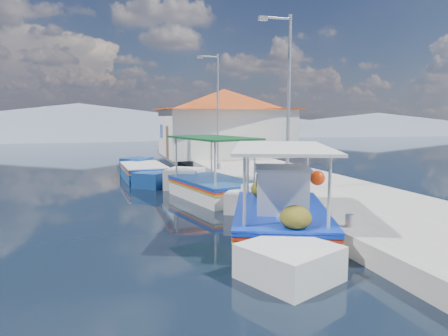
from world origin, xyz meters
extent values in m
plane|color=black|center=(0.00, 0.00, 0.00)|extent=(160.00, 160.00, 0.00)
cube|color=#AEACA3|center=(5.90, 6.00, 0.25)|extent=(5.00, 44.00, 0.50)
cylinder|color=#A5A8AD|center=(3.80, -3.00, 0.65)|extent=(0.20, 0.20, 0.30)
cylinder|color=#A5A8AD|center=(3.80, 2.00, 0.65)|extent=(0.20, 0.20, 0.30)
cylinder|color=#A5A8AD|center=(3.80, 8.00, 0.65)|extent=(0.20, 0.20, 0.30)
cylinder|color=#A5A8AD|center=(3.80, 14.00, 0.65)|extent=(0.20, 0.20, 0.30)
cube|color=silver|center=(2.64, -1.72, 0.22)|extent=(3.60, 4.81, 0.94)
cube|color=silver|center=(1.60, 0.94, 0.34)|extent=(2.08, 2.08, 1.04)
cube|color=silver|center=(3.64, -4.30, 0.22)|extent=(2.02, 2.02, 0.89)
cube|color=#0D2FB2|center=(2.64, -1.72, 0.66)|extent=(3.71, 4.96, 0.06)
cube|color=red|center=(2.64, -1.72, 0.58)|extent=(3.71, 4.96, 0.05)
cube|color=gold|center=(2.64, -1.72, 0.51)|extent=(3.71, 4.96, 0.04)
cube|color=#0D2FB2|center=(2.64, -1.72, 0.73)|extent=(3.71, 4.92, 0.05)
cube|color=brown|center=(2.64, -1.72, 0.70)|extent=(3.40, 4.67, 0.05)
cube|color=silver|center=(2.74, -2.00, 1.24)|extent=(1.59, 1.64, 1.09)
cube|color=silver|center=(2.74, -2.00, 1.81)|extent=(1.73, 1.77, 0.06)
cylinder|color=beige|center=(1.17, -0.35, 1.49)|extent=(0.07, 0.07, 1.59)
cylinder|color=beige|center=(2.80, 0.28, 1.49)|extent=(0.07, 0.07, 1.59)
cylinder|color=beige|center=(2.48, -3.73, 1.49)|extent=(0.07, 0.07, 1.59)
cylinder|color=beige|center=(4.11, -3.09, 1.49)|extent=(0.07, 0.07, 1.59)
cube|color=silver|center=(2.64, -1.72, 2.29)|extent=(3.70, 4.85, 0.07)
ellipsoid|color=#4E4E14|center=(1.76, -0.57, 0.98)|extent=(0.76, 0.83, 0.57)
ellipsoid|color=#4E4E14|center=(2.23, 0.15, 0.93)|extent=(0.64, 0.70, 0.48)
ellipsoid|color=#4E4E14|center=(3.47, -3.32, 0.95)|extent=(0.68, 0.74, 0.51)
sphere|color=red|center=(3.35, -0.81, 1.44)|extent=(0.40, 0.40, 0.40)
cube|color=silver|center=(2.27, 3.45, 0.22)|extent=(2.82, 4.07, 0.94)
cube|color=silver|center=(2.87, 5.86, 0.34)|extent=(1.96, 1.96, 1.04)
cube|color=silver|center=(1.68, 1.12, 0.22)|extent=(1.91, 1.91, 0.89)
cube|color=#0D2FB2|center=(2.27, 3.45, 0.66)|extent=(2.91, 4.19, 0.06)
cube|color=red|center=(2.27, 3.45, 0.58)|extent=(2.91, 4.19, 0.05)
cube|color=gold|center=(2.27, 3.45, 0.51)|extent=(2.91, 4.19, 0.04)
cube|color=navy|center=(2.27, 3.45, 0.72)|extent=(2.92, 4.16, 0.05)
cube|color=brown|center=(2.27, 3.45, 0.70)|extent=(2.65, 3.96, 0.05)
cylinder|color=beige|center=(1.87, 5.15, 1.49)|extent=(0.07, 0.07, 1.59)
cylinder|color=beige|center=(3.41, 4.76, 1.49)|extent=(0.07, 0.07, 1.59)
cylinder|color=beige|center=(1.12, 2.14, 1.49)|extent=(0.07, 0.07, 1.59)
cylinder|color=beige|center=(2.66, 1.75, 1.49)|extent=(0.07, 0.07, 1.59)
cube|color=#0D431E|center=(2.27, 3.45, 2.28)|extent=(2.92, 4.09, 0.07)
cube|color=navy|center=(0.22, 8.83, 0.22)|extent=(2.01, 3.54, 0.96)
cube|color=navy|center=(0.35, 11.12, 0.34)|extent=(1.84, 1.84, 1.06)
cube|color=navy|center=(0.09, 6.61, 0.22)|extent=(1.79, 1.79, 0.91)
cube|color=#0D2FB2|center=(0.22, 8.83, 0.67)|extent=(2.07, 3.64, 0.06)
cube|color=red|center=(0.22, 8.83, 0.58)|extent=(2.07, 3.64, 0.05)
cube|color=gold|center=(0.22, 8.83, 0.51)|extent=(2.07, 3.64, 0.04)
cube|color=silver|center=(0.22, 8.83, 0.74)|extent=(2.09, 3.61, 0.05)
cube|color=brown|center=(0.22, 8.83, 0.71)|extent=(1.86, 3.46, 0.05)
cube|color=white|center=(6.20, 15.00, 2.00)|extent=(8.00, 6.00, 3.00)
cube|color=#BB391A|center=(6.20, 15.00, 3.55)|extent=(8.64, 6.48, 0.10)
pyramid|color=#BB391A|center=(6.20, 15.00, 4.20)|extent=(10.49, 10.49, 1.40)
cube|color=brown|center=(2.22, 14.00, 1.50)|extent=(0.06, 1.00, 2.00)
cube|color=#0D2FB2|center=(2.22, 16.50, 2.10)|extent=(0.06, 1.20, 0.90)
cylinder|color=#A5A8AD|center=(4.60, 2.00, 3.50)|extent=(0.12, 0.12, 6.00)
cylinder|color=#A5A8AD|center=(4.10, 2.00, 6.35)|extent=(1.00, 0.08, 0.08)
cube|color=#A5A8AD|center=(3.60, 2.00, 6.30)|extent=(0.30, 0.14, 0.14)
cylinder|color=#A5A8AD|center=(4.60, 11.00, 3.50)|extent=(0.12, 0.12, 6.00)
cylinder|color=#A5A8AD|center=(4.10, 11.00, 6.35)|extent=(1.00, 0.08, 0.08)
cube|color=#A5A8AD|center=(3.60, 11.00, 6.30)|extent=(0.30, 0.14, 0.14)
cone|color=slate|center=(-5.00, 56.00, 2.45)|extent=(96.00, 96.00, 5.50)
cone|color=slate|center=(25.00, 56.00, 1.60)|extent=(76.80, 76.80, 3.80)
cone|color=slate|center=(50.00, 56.00, 1.80)|extent=(89.60, 89.60, 4.20)
camera|label=1|loc=(-1.65, -10.92, 3.04)|focal=32.32mm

